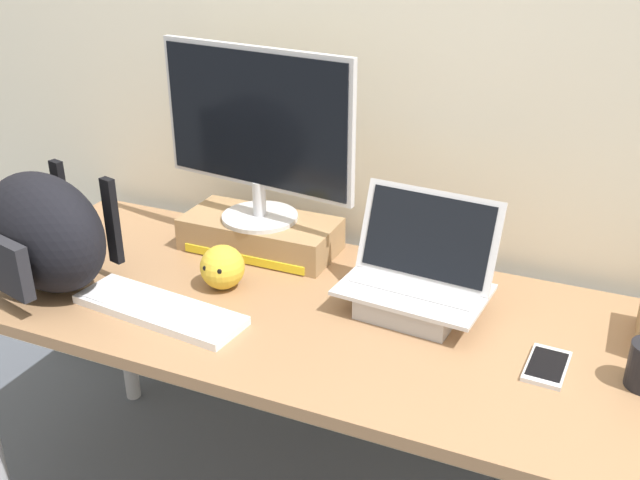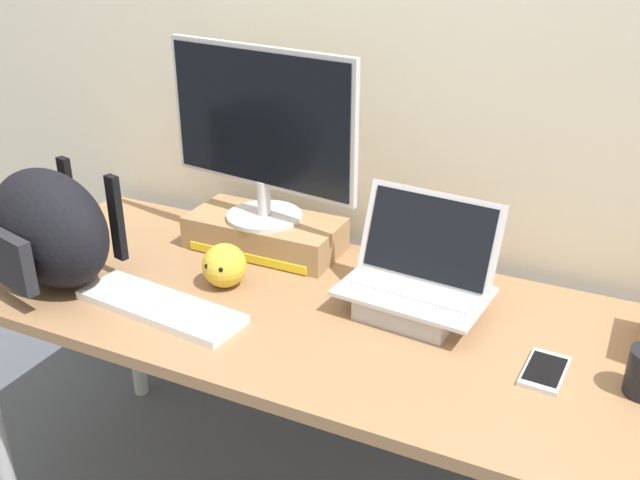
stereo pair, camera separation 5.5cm
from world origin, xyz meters
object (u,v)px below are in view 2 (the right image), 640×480
(messenger_backpack, at_px, (49,229))
(external_keyboard, at_px, (160,306))
(open_laptop, at_px, (416,290))
(cell_phone, at_px, (545,371))
(desktop_monitor, at_px, (261,131))
(toner_box_yellow, at_px, (265,233))
(plush_toy, at_px, (225,265))

(messenger_backpack, bearing_deg, external_keyboard, 13.86)
(open_laptop, distance_m, cell_phone, 0.35)
(desktop_monitor, relative_size, open_laptop, 1.62)
(toner_box_yellow, xyz_separation_m, cell_phone, (0.81, -0.26, -0.04))
(messenger_backpack, bearing_deg, plush_toy, 37.87)
(open_laptop, height_order, external_keyboard, open_laptop)
(desktop_monitor, relative_size, plush_toy, 5.11)
(cell_phone, bearing_deg, toner_box_yellow, 164.95)
(external_keyboard, relative_size, plush_toy, 3.93)
(toner_box_yellow, bearing_deg, plush_toy, -86.02)
(messenger_backpack, height_order, plush_toy, messenger_backpack)
(plush_toy, bearing_deg, desktop_monitor, 94.05)
(toner_box_yellow, xyz_separation_m, open_laptop, (0.48, -0.14, 0.01))
(desktop_monitor, bearing_deg, messenger_backpack, -125.70)
(messenger_backpack, bearing_deg, cell_phone, 20.76)
(toner_box_yellow, height_order, cell_phone, toner_box_yellow)
(desktop_monitor, distance_m, open_laptop, 0.58)
(external_keyboard, bearing_deg, toner_box_yellow, 87.99)
(messenger_backpack, bearing_deg, open_laptop, 30.87)
(open_laptop, relative_size, cell_phone, 2.45)
(cell_phone, bearing_deg, messenger_backpack, -170.41)
(toner_box_yellow, xyz_separation_m, desktop_monitor, (-0.00, -0.00, 0.29))
(external_keyboard, bearing_deg, messenger_backpack, -174.39)
(toner_box_yellow, bearing_deg, external_keyboard, -97.92)
(open_laptop, relative_size, external_keyboard, 0.80)
(external_keyboard, height_order, plush_toy, plush_toy)
(desktop_monitor, height_order, messenger_backpack, desktop_monitor)
(external_keyboard, xyz_separation_m, messenger_backpack, (-0.32, 0.00, 0.14))
(messenger_backpack, height_order, cell_phone, messenger_backpack)
(open_laptop, relative_size, messenger_backpack, 0.83)
(desktop_monitor, bearing_deg, plush_toy, -78.17)
(open_laptop, bearing_deg, desktop_monitor, 168.89)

